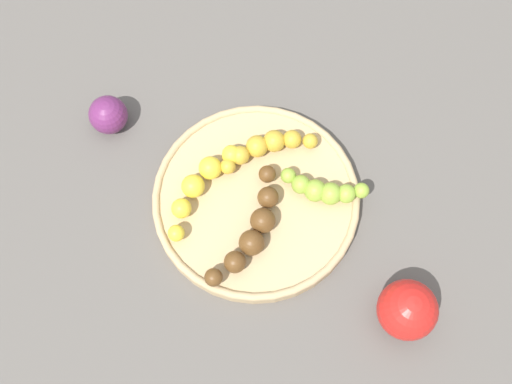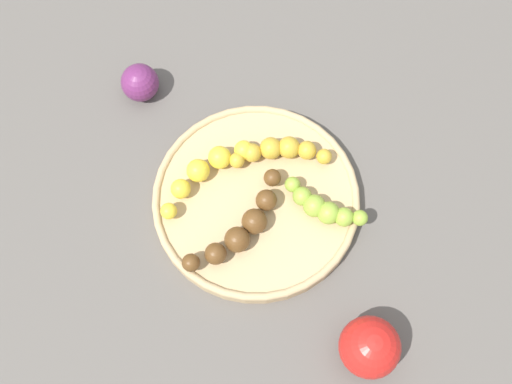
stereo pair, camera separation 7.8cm
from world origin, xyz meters
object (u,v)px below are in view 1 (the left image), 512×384
object	(u,v)px
banana_yellow	(206,180)
fruit_bowl	(256,199)
banana_overripe	(253,229)
banana_green	(323,190)
apple_red	(407,310)
banana_spotted	(267,146)
plum_purple	(108,115)

from	to	relation	value
banana_yellow	fruit_bowl	bearing A→B (deg)	-155.35
fruit_bowl	banana_overripe	xyz separation A→B (m)	(-0.02, -0.04, 0.02)
banana_overripe	banana_green	distance (m)	0.10
banana_green	apple_red	world-z (taller)	apple_red
fruit_bowl	banana_spotted	distance (m)	0.07
banana_yellow	plum_purple	distance (m)	0.17
banana_spotted	plum_purple	world-z (taller)	plum_purple
banana_overripe	banana_yellow	world-z (taller)	banana_overripe
banana_spotted	plum_purple	xyz separation A→B (m)	(-0.18, 0.12, -0.01)
fruit_bowl	banana_overripe	world-z (taller)	banana_overripe
banana_overripe	plum_purple	size ratio (longest dim) A/B	2.53
banana_yellow	apple_red	distance (m)	0.29
banana_overripe	apple_red	size ratio (longest dim) A/B	1.83
banana_green	banana_spotted	world-z (taller)	same
banana_yellow	apple_red	world-z (taller)	apple_red
banana_overripe	apple_red	xyz separation A→B (m)	(0.13, -0.16, 0.00)
fruit_bowl	banana_spotted	xyz separation A→B (m)	(0.04, 0.06, 0.02)
banana_green	apple_red	bearing A→B (deg)	43.73
banana_overripe	banana_green	size ratio (longest dim) A/B	1.34
banana_overripe	plum_purple	distance (m)	0.25
plum_purple	apple_red	bearing A→B (deg)	-56.20
plum_purple	apple_red	xyz separation A→B (m)	(0.25, -0.38, 0.01)
apple_red	banana_green	bearing A→B (deg)	99.99
fruit_bowl	banana_yellow	xyz separation A→B (m)	(-0.05, 0.04, 0.02)
banana_green	plum_purple	distance (m)	0.30
banana_yellow	apple_red	size ratio (longest dim) A/B	2.14
plum_purple	banana_yellow	bearing A→B (deg)	-57.34
banana_green	plum_purple	world-z (taller)	plum_purple
plum_purple	apple_red	world-z (taller)	apple_red
banana_spotted	banana_yellow	distance (m)	0.09
fruit_bowl	apple_red	bearing A→B (deg)	-60.90
fruit_bowl	banana_green	distance (m)	0.09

